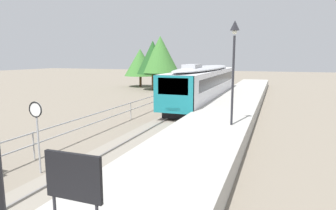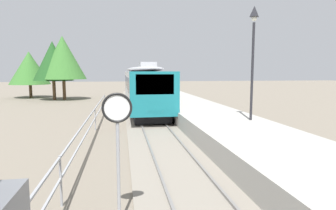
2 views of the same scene
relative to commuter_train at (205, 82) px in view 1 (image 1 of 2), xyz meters
The scene contains 11 objects.
ground_plane 8.65m from the commuter_train, 110.97° to the right, with size 160.00×160.00×0.00m, color slate.
track_rails 8.11m from the commuter_train, 90.00° to the right, with size 3.20×60.00×0.14m.
commuter_train is the anchor object (origin of this frame).
station_platform 8.64m from the commuter_train, 67.45° to the right, with size 3.90×60.00×0.90m, color #A8A59E.
platform_lamp_mid_platform 12.95m from the commuter_train, 70.19° to the right, with size 0.34×0.34×5.35m.
platform_notice_board 23.26m from the commuter_train, 82.52° to the right, with size 1.20×0.08×1.80m.
speed_limit_sign 19.02m from the commuter_train, 95.81° to the right, with size 0.61×0.10×2.81m.
carpark_fence 18.17m from the commuter_train, 100.49° to the right, with size 0.06×36.06×1.25m.
tree_behind_carpark 13.68m from the commuter_train, 134.84° to the left, with size 4.39×4.39×6.68m.
tree_behind_station_far 12.96m from the commuter_train, 131.44° to the left, with size 5.12×5.12×7.28m.
tree_distant_left 18.54m from the commuter_train, 135.14° to the left, with size 4.85×4.85×5.73m.
Camera 1 is at (6.42, 2.65, 4.40)m, focal length 31.11 mm.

